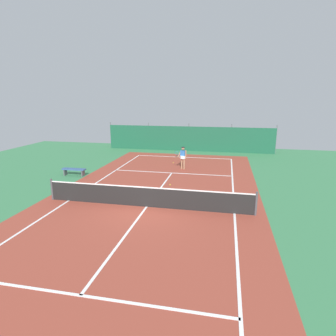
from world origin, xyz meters
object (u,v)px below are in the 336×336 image
Objects in this scene: tennis_ball_midcourt at (170,185)px; courtside_bench at (74,170)px; tennis_player at (183,156)px; tennis_net at (147,197)px; tennis_ball_near_player at (174,163)px.

courtside_bench is (-6.73, 0.79, 0.34)m from tennis_ball_midcourt.
tennis_ball_midcourt is (-0.14, -4.06, -0.93)m from tennis_player.
tennis_net is 7.71m from tennis_player.
tennis_ball_near_player is at bearing 92.79° from tennis_net.
tennis_net is at bearing -34.97° from courtside_bench.
tennis_ball_midcourt is (0.42, 3.62, -0.48)m from tennis_net.
tennis_ball_near_player is at bearing 41.01° from courtside_bench.
tennis_net is 6.33× the size of courtside_bench.
tennis_ball_midcourt is at bearing 107.55° from tennis_player.
courtside_bench is (-6.31, 4.41, -0.14)m from tennis_net.
tennis_net is 7.70m from courtside_bench.
tennis_player is at bearing 85.84° from tennis_net.
tennis_ball_near_player is 5.95m from tennis_ball_midcourt.
tennis_ball_midcourt is 6.79m from courtside_bench.
tennis_net is 6.17× the size of tennis_player.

